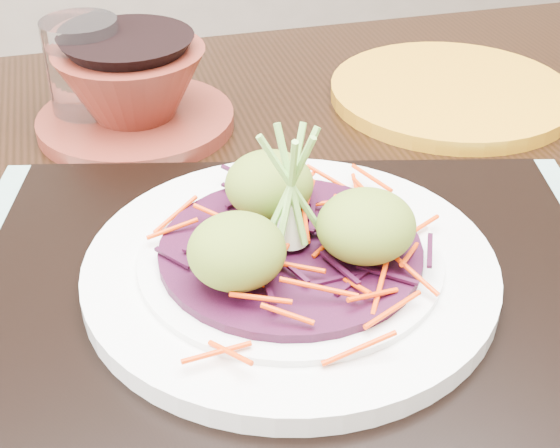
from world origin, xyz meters
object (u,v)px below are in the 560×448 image
object	(u,v)px
water_glass	(85,72)
dining_table	(256,347)
terracotta_bowl_set	(133,93)
yellow_plate	(451,92)
serving_tray	(290,288)
white_plate	(290,267)

from	to	relation	value
water_glass	dining_table	bearing A→B (deg)	-70.10
dining_table	terracotta_bowl_set	world-z (taller)	terracotta_bowl_set
yellow_plate	terracotta_bowl_set	bearing A→B (deg)	172.86
serving_tray	water_glass	xyz separation A→B (m)	(-0.09, 0.30, 0.03)
terracotta_bowl_set	yellow_plate	xyz separation A→B (m)	(0.30, -0.04, -0.03)
serving_tray	yellow_plate	distance (m)	0.34
terracotta_bowl_set	yellow_plate	world-z (taller)	terracotta_bowl_set
dining_table	yellow_plate	bearing A→B (deg)	37.05
white_plate	yellow_plate	xyz separation A→B (m)	(0.25, 0.24, -0.02)
dining_table	serving_tray	size ratio (longest dim) A/B	3.23
water_glass	yellow_plate	distance (m)	0.34
white_plate	terracotta_bowl_set	size ratio (longest dim) A/B	1.13
water_glass	terracotta_bowl_set	distance (m)	0.05
water_glass	terracotta_bowl_set	size ratio (longest dim) A/B	0.42
water_glass	terracotta_bowl_set	world-z (taller)	water_glass
dining_table	serving_tray	xyz separation A→B (m)	(0.00, -0.07, 0.11)
water_glass	terracotta_bowl_set	bearing A→B (deg)	-35.34
dining_table	yellow_plate	xyz separation A→B (m)	(0.25, 0.17, 0.11)
yellow_plate	white_plate	bearing A→B (deg)	-135.75
serving_tray	yellow_plate	bearing A→B (deg)	61.48
serving_tray	white_plate	xyz separation A→B (m)	(-0.00, -0.00, 0.02)
serving_tray	terracotta_bowl_set	distance (m)	0.28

